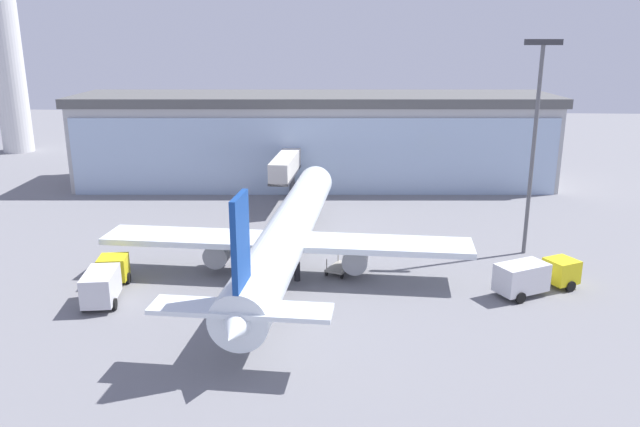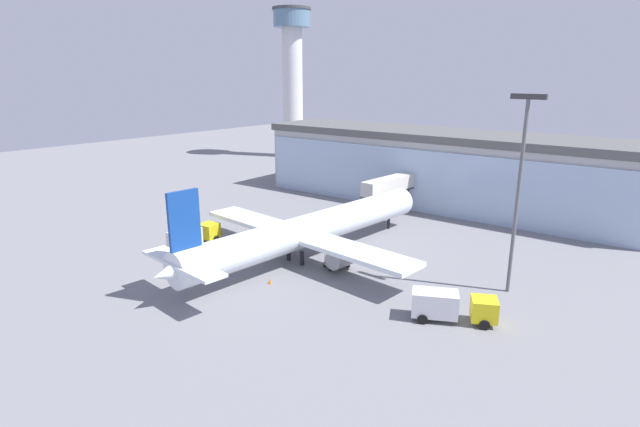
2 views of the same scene
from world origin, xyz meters
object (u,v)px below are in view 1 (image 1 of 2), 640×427
(catering_truck, at_px, (105,280))
(safety_cone_nose, at_px, (303,309))
(jet_bridge, at_px, (286,166))
(airplane, at_px, (288,233))
(apron_light_mast, at_px, (535,132))
(control_tower, at_px, (2,20))
(fuel_truck, at_px, (535,276))
(baggage_cart, at_px, (340,267))
(safety_cone_wingtip, at_px, (112,266))

(catering_truck, height_order, safety_cone_nose, catering_truck)
(jet_bridge, xyz_separation_m, airplane, (2.52, -21.81, -1.25))
(apron_light_mast, height_order, catering_truck, apron_light_mast)
(control_tower, xyz_separation_m, apron_light_mast, (74.70, -48.37, -10.54))
(fuel_truck, bearing_deg, jet_bridge, 102.55)
(fuel_truck, relative_size, baggage_cart, 2.32)
(control_tower, bearing_deg, safety_cone_nose, -48.60)
(apron_light_mast, distance_m, catering_truck, 38.58)
(apron_light_mast, bearing_deg, baggage_cart, -160.30)
(jet_bridge, distance_m, safety_cone_wingtip, 26.26)
(catering_truck, relative_size, fuel_truck, 1.01)
(control_tower, height_order, airplane, control_tower)
(apron_light_mast, xyz_separation_m, catering_truck, (-35.15, -12.38, -9.98))
(airplane, height_order, catering_truck, airplane)
(control_tower, relative_size, apron_light_mast, 1.90)
(catering_truck, height_order, safety_cone_wingtip, catering_truck)
(fuel_truck, bearing_deg, airplane, 140.67)
(catering_truck, distance_m, baggage_cart, 19.12)
(airplane, height_order, safety_cone_nose, airplane)
(apron_light_mast, bearing_deg, safety_cone_nose, -144.18)
(fuel_truck, bearing_deg, apron_light_mast, 51.34)
(control_tower, relative_size, safety_cone_wingtip, 66.86)
(safety_cone_wingtip, bearing_deg, catering_truck, -72.42)
(safety_cone_wingtip, bearing_deg, airplane, 2.35)
(baggage_cart, xyz_separation_m, safety_cone_nose, (-2.49, -8.01, -0.23))
(safety_cone_wingtip, bearing_deg, jet_bridge, 60.08)
(apron_light_mast, height_order, safety_cone_nose, apron_light_mast)
(baggage_cart, bearing_deg, safety_cone_wingtip, -65.06)
(fuel_truck, bearing_deg, safety_cone_nose, 165.65)
(control_tower, bearing_deg, jet_bridge, -32.61)
(catering_truck, relative_size, baggage_cart, 2.35)
(airplane, bearing_deg, baggage_cart, -90.54)
(fuel_truck, distance_m, safety_cone_nose, 18.57)
(fuel_truck, xyz_separation_m, safety_cone_nose, (-17.94, -4.63, -1.19))
(jet_bridge, height_order, apron_light_mast, apron_light_mast)
(jet_bridge, relative_size, safety_cone_wingtip, 21.81)
(safety_cone_wingtip, bearing_deg, control_tower, 124.50)
(fuel_truck, distance_m, safety_cone_wingtip, 35.54)
(baggage_cart, bearing_deg, jet_bridge, -138.38)
(jet_bridge, bearing_deg, fuel_truck, -135.85)
(airplane, bearing_deg, fuel_truck, -96.98)
(control_tower, height_order, catering_truck, control_tower)
(jet_bridge, height_order, safety_cone_wingtip, jet_bridge)
(jet_bridge, xyz_separation_m, apron_light_mast, (24.11, -16.00, 6.80))
(airplane, distance_m, safety_cone_nose, 9.12)
(airplane, distance_m, catering_truck, 15.18)
(apron_light_mast, distance_m, baggage_cart, 21.21)
(jet_bridge, relative_size, safety_cone_nose, 21.81)
(safety_cone_nose, bearing_deg, catering_truck, 173.54)
(catering_truck, bearing_deg, jet_bridge, -30.02)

